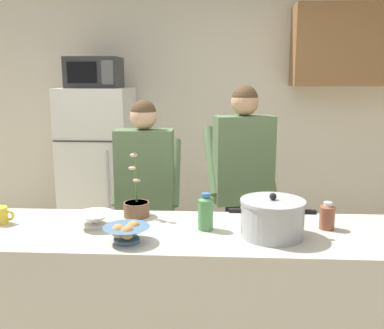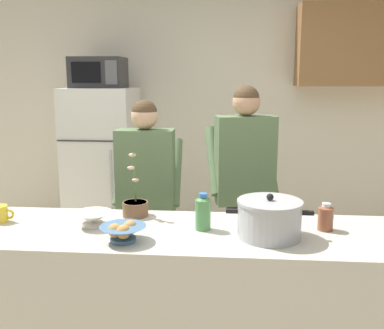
{
  "view_description": "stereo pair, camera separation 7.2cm",
  "coord_description": "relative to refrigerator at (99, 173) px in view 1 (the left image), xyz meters",
  "views": [
    {
      "loc": [
        0.16,
        -2.2,
        1.72
      ],
      "look_at": [
        0.0,
        0.55,
        1.17
      ],
      "focal_mm": 40.64,
      "sensor_mm": 36.0,
      "label": 1
    },
    {
      "loc": [
        0.23,
        -2.19,
        1.72
      ],
      "look_at": [
        0.0,
        0.55,
        1.17
      ],
      "focal_mm": 40.64,
      "sensor_mm": 36.0,
      "label": 2
    }
  ],
  "objects": [
    {
      "name": "bottle_near_edge",
      "position": [
        1.08,
        -1.83,
        0.2
      ],
      "size": [
        0.08,
        0.08,
        0.2
      ],
      "color": "#4C8C4C",
      "rests_on": "kitchen_island"
    },
    {
      "name": "back_wall_unit",
      "position": [
        1.24,
        0.41,
        0.61
      ],
      "size": [
        6.0,
        0.48,
        2.6
      ],
      "color": "silver",
      "rests_on": "ground"
    },
    {
      "name": "microwave",
      "position": [
        0.0,
        -0.02,
        0.95
      ],
      "size": [
        0.48,
        0.37,
        0.28
      ],
      "color": "#2D2D30",
      "rests_on": "refrigerator"
    },
    {
      "name": "refrigerator",
      "position": [
        0.0,
        0.0,
        0.0
      ],
      "size": [
        0.64,
        0.68,
        1.63
      ],
      "color": "white",
      "rests_on": "ground"
    },
    {
      "name": "cooking_pot",
      "position": [
        1.42,
        -1.91,
        0.2
      ],
      "size": [
        0.44,
        0.33,
        0.23
      ],
      "color": "#ADAFB5",
      "rests_on": "kitchen_island"
    },
    {
      "name": "bread_bowl",
      "position": [
        0.69,
        -2.04,
        0.16
      ],
      "size": [
        0.23,
        0.23,
        0.1
      ],
      "color": "#4C7299",
      "rests_on": "kitchen_island"
    },
    {
      "name": "bottle_mid_counter",
      "position": [
        1.73,
        -1.78,
        0.18
      ],
      "size": [
        0.08,
        0.08,
        0.15
      ],
      "color": "brown",
      "rests_on": "kitchen_island"
    },
    {
      "name": "empty_bowl",
      "position": [
        0.48,
        -1.82,
        0.15
      ],
      "size": [
        0.21,
        0.21,
        0.08
      ],
      "color": "white",
      "rests_on": "kitchen_island"
    },
    {
      "name": "person_near_pot",
      "position": [
        0.63,
        -1.1,
        0.16
      ],
      "size": [
        0.49,
        0.41,
        1.58
      ],
      "color": "#33384C",
      "rests_on": "ground"
    },
    {
      "name": "person_by_sink",
      "position": [
        1.33,
        -0.91,
        0.23
      ],
      "size": [
        0.57,
        0.5,
        1.67
      ],
      "color": "black",
      "rests_on": "ground"
    },
    {
      "name": "coffee_mug",
      "position": [
        -0.07,
        -1.8,
        0.15
      ],
      "size": [
        0.13,
        0.09,
        0.1
      ],
      "color": "yellow",
      "rests_on": "kitchen_island"
    },
    {
      "name": "potted_orchid",
      "position": [
        0.67,
        -1.62,
        0.16
      ],
      "size": [
        0.15,
        0.15,
        0.38
      ],
      "color": "brown",
      "rests_on": "kitchen_island"
    },
    {
      "name": "kitchen_island",
      "position": [
        0.98,
        -1.85,
        -0.35
      ],
      "size": [
        2.4,
        0.68,
        0.92
      ],
      "primitive_type": "cube",
      "color": "beige",
      "rests_on": "ground"
    }
  ]
}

